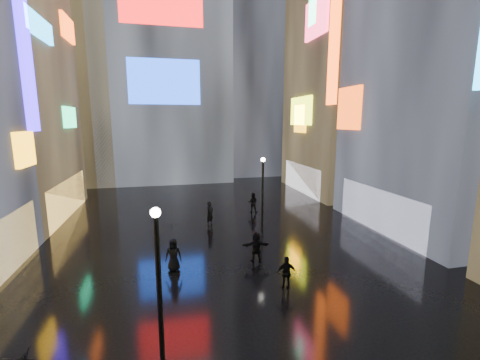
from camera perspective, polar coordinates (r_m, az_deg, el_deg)
name	(u,v)px	position (r m, az deg, el deg)	size (l,w,h in m)	color
ground	(215,229)	(23.29, -4.52, -8.67)	(140.00, 140.00, 0.00)	black
building_right_mid	(460,6)	(27.85, 34.55, 24.07)	(10.28, 13.70, 30.00)	black
building_right_far	(349,59)	(37.66, 18.88, 19.63)	(10.28, 12.00, 28.00)	black
tower_main	(161,16)	(47.68, -13.79, 26.47)	(16.00, 14.20, 42.00)	black
tower_flank_right	(247,56)	(50.20, 1.29, 21.20)	(12.00, 12.00, 34.00)	black
tower_flank_left	(70,76)	(45.41, -27.93, 16.07)	(10.00, 10.00, 26.00)	black
lamp_near	(159,281)	(10.21, -14.23, -17.06)	(0.30, 0.30, 5.20)	black
lamp_far	(263,190)	(22.04, 4.05, -1.81)	(0.30, 0.30, 5.20)	black
pedestrian_3	(287,273)	(15.40, 8.29, -16.01)	(0.91, 0.38, 1.55)	black
pedestrian_4	(173,255)	(17.21, -11.75, -12.92)	(0.83, 0.54, 1.69)	black
pedestrian_5	(256,247)	(17.95, 2.92, -11.78)	(1.53, 0.49, 1.65)	black
pedestrian_6	(210,214)	(23.76, -5.34, -6.02)	(0.65, 0.43, 1.79)	black
pedestrian_7	(253,203)	(27.18, 2.29, -4.02)	(0.81, 0.63, 1.66)	black
umbrella_2	(172,231)	(16.75, -11.91, -8.93)	(0.92, 0.94, 0.84)	black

